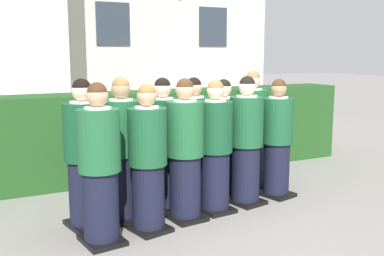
# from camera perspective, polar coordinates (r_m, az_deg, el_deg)

# --- Properties ---
(ground_plane) EXTENTS (60.00, 60.00, 0.00)m
(ground_plane) POSITION_cam_1_polar(r_m,az_deg,el_deg) (5.69, 1.12, -10.85)
(ground_plane) COLOR gray
(student_front_row_0) EXTENTS (0.45, 0.53, 1.69)m
(student_front_row_0) POSITION_cam_1_polar(r_m,az_deg,el_deg) (4.76, -11.53, -4.99)
(student_front_row_0) COLOR black
(student_front_row_0) RESTS_ON ground
(student_front_row_1) EXTENTS (0.47, 0.54, 1.65)m
(student_front_row_1) POSITION_cam_1_polar(r_m,az_deg,el_deg) (5.02, -5.59, -4.30)
(student_front_row_1) COLOR black
(student_front_row_1) RESTS_ON ground
(student_front_row_2) EXTENTS (0.44, 0.55, 1.69)m
(student_front_row_2) POSITION_cam_1_polar(r_m,az_deg,el_deg) (5.34, -0.88, -3.20)
(student_front_row_2) COLOR black
(student_front_row_2) RESTS_ON ground
(student_front_row_3) EXTENTS (0.43, 0.51, 1.65)m
(student_front_row_3) POSITION_cam_1_polar(r_m,az_deg,el_deg) (5.62, 2.92, -2.75)
(student_front_row_3) COLOR black
(student_front_row_3) RESTS_ON ground
(student_front_row_4) EXTENTS (0.48, 0.55, 1.68)m
(student_front_row_4) POSITION_cam_1_polar(r_m,az_deg,el_deg) (5.95, 6.82, -1.98)
(student_front_row_4) COLOR black
(student_front_row_4) RESTS_ON ground
(student_front_row_5) EXTENTS (0.48, 0.56, 1.63)m
(student_front_row_5) POSITION_cam_1_polar(r_m,az_deg,el_deg) (6.33, 10.66, -1.63)
(student_front_row_5) COLOR black
(student_front_row_5) RESTS_ON ground
(student_rear_row_0) EXTENTS (0.47, 0.55, 1.70)m
(student_rear_row_0) POSITION_cam_1_polar(r_m,az_deg,el_deg) (5.24, -13.40, -3.66)
(student_rear_row_0) COLOR black
(student_rear_row_0) RESTS_ON ground
(student_rear_row_1) EXTENTS (0.46, 0.56, 1.70)m
(student_rear_row_1) POSITION_cam_1_polar(r_m,az_deg,el_deg) (5.41, -8.75, -3.09)
(student_rear_row_1) COLOR black
(student_rear_row_1) RESTS_ON ground
(student_rear_row_2) EXTENTS (0.47, 0.56, 1.67)m
(student_rear_row_2) POSITION_cam_1_polar(r_m,az_deg,el_deg) (5.72, -3.67, -2.44)
(student_rear_row_2) COLOR black
(student_rear_row_2) RESTS_ON ground
(student_rear_row_3) EXTENTS (0.46, 0.56, 1.66)m
(student_rear_row_3) POSITION_cam_1_polar(r_m,az_deg,el_deg) (6.01, 0.22, -1.90)
(student_rear_row_3) COLOR black
(student_rear_row_3) RESTS_ON ground
(student_rear_row_4) EXTENTS (0.43, 0.53, 1.62)m
(student_rear_row_4) POSITION_cam_1_polar(r_m,az_deg,el_deg) (6.29, 3.94, -1.58)
(student_rear_row_4) COLOR black
(student_rear_row_4) RESTS_ON ground
(student_rear_row_5) EXTENTS (0.49, 0.56, 1.72)m
(student_rear_row_5) POSITION_cam_1_polar(r_m,az_deg,el_deg) (6.71, 7.53, -0.53)
(student_rear_row_5) COLOR black
(student_rear_row_5) RESTS_ON ground
(hedge) EXTENTS (7.51, 0.70, 1.37)m
(hedge) POSITION_cam_1_polar(r_m,az_deg,el_deg) (7.33, -6.38, -0.76)
(hedge) COLOR #214C1E
(hedge) RESTS_ON ground
(school_building_main) EXTENTS (7.00, 4.26, 6.35)m
(school_building_main) POSITION_cam_1_polar(r_m,az_deg,el_deg) (14.63, -6.60, 14.44)
(school_building_main) COLOR beige
(school_building_main) RESTS_ON ground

